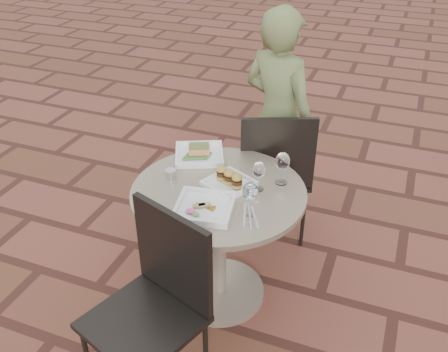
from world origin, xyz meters
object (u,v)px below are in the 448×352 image
(plate_salmon, at_px, (199,153))
(chair_near, at_px, (157,294))
(plate_sliders, at_px, (229,180))
(plate_tuna, at_px, (204,207))
(chair_far, at_px, (275,167))
(diner, at_px, (278,119))
(cafe_table, at_px, (219,228))

(plate_salmon, bearing_deg, chair_near, -78.33)
(plate_sliders, distance_m, plate_tuna, 0.24)
(chair_near, distance_m, plate_salmon, 0.92)
(plate_tuna, bearing_deg, chair_near, -96.26)
(chair_far, height_order, diner, diner)
(plate_salmon, bearing_deg, diner, 65.84)
(chair_far, relative_size, plate_tuna, 2.94)
(diner, relative_size, plate_tuna, 4.62)
(chair_far, bearing_deg, plate_salmon, 21.40)
(cafe_table, distance_m, chair_near, 0.61)
(plate_salmon, xyz_separation_m, plate_sliders, (0.26, -0.22, 0.01))
(cafe_table, bearing_deg, plate_tuna, -90.01)
(chair_near, height_order, plate_salmon, chair_near)
(cafe_table, distance_m, plate_sliders, 0.29)
(chair_far, distance_m, diner, 0.35)
(cafe_table, xyz_separation_m, chair_near, (-0.05, -0.61, 0.07))
(plate_sliders, bearing_deg, cafe_table, -122.31)
(cafe_table, distance_m, chair_far, 0.63)
(cafe_table, relative_size, diner, 0.62)
(chair_near, distance_m, plate_sliders, 0.70)
(chair_far, xyz_separation_m, diner, (-0.07, 0.29, 0.18))
(chair_far, distance_m, plate_salmon, 0.53)
(chair_far, bearing_deg, plate_tuna, 58.61)
(chair_near, height_order, plate_sliders, chair_near)
(plate_tuna, bearing_deg, plate_salmon, 116.43)
(cafe_table, relative_size, plate_salmon, 2.55)
(cafe_table, height_order, diner, diner)
(diner, height_order, plate_tuna, diner)
(diner, bearing_deg, chair_near, 108.02)
(plate_sliders, bearing_deg, plate_tuna, -98.56)
(plate_salmon, bearing_deg, cafe_table, -50.35)
(plate_salmon, bearing_deg, plate_sliders, -39.52)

